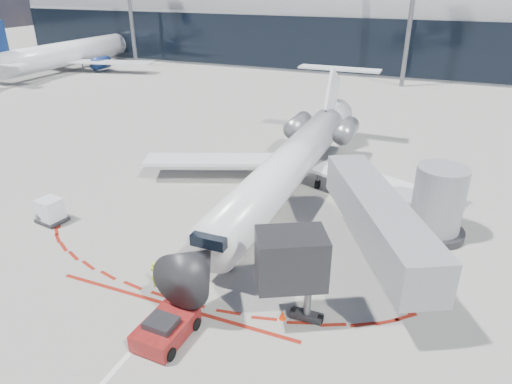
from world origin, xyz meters
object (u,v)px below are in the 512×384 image
at_px(regional_jet, 293,161).
at_px(pushback_tug, 166,328).
at_px(uld_container, 50,211).
at_px(ramp_worker, 156,274).

xyz_separation_m(regional_jet, pushback_tug, (-0.37, -17.66, -2.09)).
distance_m(regional_jet, uld_container, 17.79).
bearing_deg(ramp_worker, pushback_tug, 122.32).
height_order(ramp_worker, uld_container, uld_container).
distance_m(regional_jet, pushback_tug, 17.78).
height_order(regional_jet, ramp_worker, regional_jet).
xyz_separation_m(ramp_worker, uld_container, (-10.89, 3.51, 0.04)).
bearing_deg(ramp_worker, regional_jet, -109.05).
relative_size(pushback_tug, ramp_worker, 3.06).
relative_size(ramp_worker, uld_container, 0.79).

